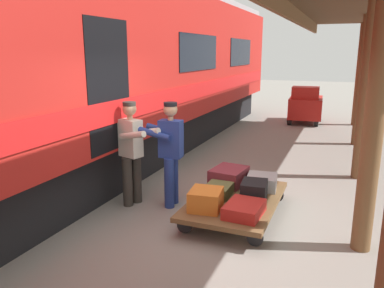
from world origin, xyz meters
The scene contains 12 objects.
ground_plane centered at (0.00, 0.00, 0.00)m, with size 60.00×60.00×0.00m, color gray.
train_car centered at (3.21, 0.00, 2.06)m, with size 3.02×21.81×4.00m.
luggage_cart centered at (-0.21, -0.39, 0.25)m, with size 1.24×2.07×0.29m.
suitcase_red_plastic centered at (-0.49, 0.18, 0.37)m, with size 0.47×0.60×0.17m, color #AD231E.
suitcase_burgundy_valise centered at (0.07, -0.96, 0.43)m, with size 0.51×0.63×0.28m, color maroon.
suitcase_black_hardshell centered at (-0.49, -0.39, 0.44)m, with size 0.36×0.45×0.30m, color black.
suitcase_olive_duffel centered at (0.07, -0.39, 0.37)m, with size 0.38×0.48×0.17m, color brown.
suitcase_gray_aluminum centered at (-0.49, -0.96, 0.40)m, with size 0.47×0.48×0.22m, color #9EA0A5.
suitcase_orange_carryall centered at (0.07, 0.18, 0.43)m, with size 0.44×0.47×0.29m, color #CC6B23.
porter_in_overalls centered at (0.90, -0.40, 0.93)m, with size 0.69×0.46×1.70m.
porter_by_door centered at (1.48, -0.21, 0.93)m, with size 0.73×0.56×1.70m.
baggage_tug centered at (-0.32, -9.02, 0.63)m, with size 1.21×1.77×1.30m.
Camera 1 is at (-1.66, 4.97, 2.46)m, focal length 35.89 mm.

